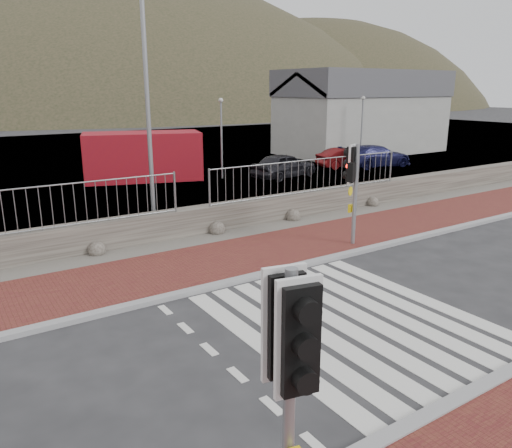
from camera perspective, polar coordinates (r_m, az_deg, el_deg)
ground at (r=10.66m, az=10.59°, el=-10.67°), size 220.00×220.00×0.00m
sidewalk_far at (r=13.96m, az=-2.24°, el=-3.86°), size 40.00×3.00×0.08m
kerb_near at (r=9.02m, az=24.42°, el=-16.68°), size 40.00×0.25×0.12m
kerb_far at (r=12.77m, az=1.26°, el=-5.67°), size 40.00×0.25×0.12m
zebra_crossing at (r=10.66m, az=10.59°, el=-10.64°), size 4.62×5.60×0.01m
gravel_strip at (r=15.62m, az=-6.03°, el=-1.86°), size 40.00×1.50×0.06m
stone_wall at (r=16.20m, az=-7.38°, el=0.26°), size 40.00×0.60×0.90m
railing at (r=15.77m, az=-7.31°, el=4.96°), size 18.07×0.07×1.22m
quay at (r=35.66m, az=-22.20°, el=6.76°), size 120.00×40.00×0.50m
harbor_building at (r=37.85m, az=12.07°, el=12.44°), size 12.20×6.20×5.80m
hills_backdrop at (r=99.59m, az=-24.12°, el=-2.18°), size 254.00×90.00×100.00m
traffic_signal_near at (r=4.81m, az=3.89°, el=-14.75°), size 0.49×0.35×3.08m
traffic_signal_far at (r=14.82m, az=11.34°, el=5.75°), size 0.75×0.49×3.07m
streetlight at (r=16.06m, az=-11.90°, el=14.42°), size 1.68×0.26×7.92m
shipping_container at (r=26.50m, az=-12.78°, el=7.56°), size 6.28×4.04×2.43m
car_a at (r=26.47m, az=3.22°, el=6.69°), size 4.06×2.20×1.31m
car_b at (r=30.41m, az=10.23°, el=7.45°), size 3.68×1.84×1.16m
car_c at (r=31.04m, az=13.52°, el=7.57°), size 4.71×2.39×1.31m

